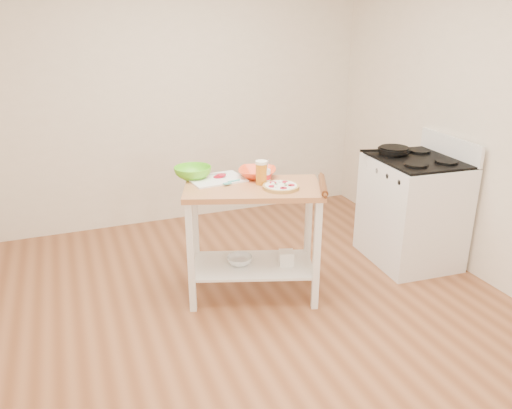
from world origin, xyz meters
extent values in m
cube|color=#945936|center=(0.00, 0.00, -0.01)|extent=(4.00, 4.50, 0.02)
cube|color=beige|center=(0.00, 2.26, 1.35)|extent=(4.00, 0.02, 2.70)
cube|color=beige|center=(2.01, 0.00, 1.35)|extent=(0.02, 4.50, 2.70)
cube|color=#B4764A|center=(0.13, 0.45, 0.88)|extent=(1.12, 0.84, 0.04)
cube|color=white|center=(0.13, 0.45, 0.25)|extent=(1.03, 0.76, 0.02)
cube|color=white|center=(-0.37, 0.38, 0.43)|extent=(0.06, 0.06, 0.86)
cube|color=white|center=(-0.22, 0.81, 0.43)|extent=(0.06, 0.06, 0.86)
cube|color=white|center=(0.49, 0.08, 0.43)|extent=(0.06, 0.06, 0.86)
cube|color=white|center=(0.64, 0.51, 0.43)|extent=(0.06, 0.06, 0.86)
cube|color=white|center=(1.65, 0.51, 0.46)|extent=(0.72, 0.83, 0.92)
cube|color=black|center=(1.65, 0.51, 0.93)|extent=(0.68, 0.78, 0.02)
cube|color=white|center=(1.97, 0.49, 1.02)|extent=(0.08, 0.78, 0.18)
cylinder|color=black|center=(1.56, 0.72, 0.98)|extent=(0.28, 0.28, 0.03)
cube|color=black|center=(1.35, 0.78, 0.98)|extent=(0.17, 0.07, 0.02)
cylinder|color=tan|center=(0.30, 0.32, 0.91)|extent=(0.26, 0.26, 0.02)
cylinder|color=tan|center=(0.30, 0.32, 0.92)|extent=(0.26, 0.26, 0.01)
cylinder|color=white|center=(0.30, 0.32, 0.92)|extent=(0.23, 0.23, 0.01)
cylinder|color=#B11025|center=(0.37, 0.28, 0.93)|extent=(0.05, 0.05, 0.01)
cylinder|color=#B11025|center=(0.35, 0.37, 0.93)|extent=(0.05, 0.05, 0.01)
cylinder|color=#B11025|center=(0.27, 0.39, 0.93)|extent=(0.05, 0.05, 0.01)
cylinder|color=#B11025|center=(0.23, 0.31, 0.93)|extent=(0.05, 0.05, 0.01)
cylinder|color=#B11025|center=(0.29, 0.24, 0.93)|extent=(0.05, 0.05, 0.01)
sphere|color=white|center=(0.35, 0.32, 0.93)|extent=(0.03, 0.03, 0.03)
sphere|color=white|center=(0.32, 0.38, 0.93)|extent=(0.03, 0.03, 0.03)
sphere|color=white|center=(0.25, 0.36, 0.93)|extent=(0.03, 0.03, 0.03)
sphere|color=white|center=(0.25, 0.28, 0.93)|extent=(0.03, 0.03, 0.03)
plane|color=#1E4D0F|center=(0.33, 0.29, 0.93)|extent=(0.03, 0.03, 0.00)
plane|color=#1E4D0F|center=(0.34, 0.33, 0.93)|extent=(0.03, 0.03, 0.00)
plane|color=#1E4D0F|center=(0.31, 0.38, 0.93)|extent=(0.03, 0.03, 0.00)
plane|color=#1E4D0F|center=(0.27, 0.34, 0.93)|extent=(0.03, 0.03, 0.00)
plane|color=#1E4D0F|center=(0.24, 0.30, 0.93)|extent=(0.03, 0.03, 0.00)
plane|color=#1E4D0F|center=(0.28, 0.25, 0.93)|extent=(0.03, 0.03, 0.00)
plane|color=#1E4D0F|center=(0.35, 0.27, 0.93)|extent=(0.03, 0.03, 0.00)
cube|color=white|center=(-0.07, 0.68, 0.91)|extent=(0.43, 0.34, 0.01)
cube|color=#F4EACC|center=(-0.20, 0.74, 0.92)|extent=(0.03, 0.03, 0.02)
cube|color=#F4EACC|center=(-0.16, 0.75, 0.92)|extent=(0.03, 0.03, 0.02)
cube|color=#F4EACC|center=(-0.13, 0.75, 0.92)|extent=(0.03, 0.03, 0.02)
cube|color=#F4EACC|center=(-0.20, 0.78, 0.92)|extent=(0.03, 0.03, 0.02)
cube|color=#F4EACC|center=(-0.17, 0.78, 0.92)|extent=(0.03, 0.03, 0.02)
cube|color=#F4EACC|center=(-0.13, 0.78, 0.92)|extent=(0.03, 0.03, 0.02)
cylinder|color=#B11025|center=(-0.05, 0.71, 0.92)|extent=(0.07, 0.07, 0.01)
cylinder|color=#B11025|center=(-0.04, 0.71, 0.92)|extent=(0.07, 0.07, 0.01)
cylinder|color=#B11025|center=(-0.02, 0.71, 0.93)|extent=(0.07, 0.07, 0.01)
cube|color=#45ADA4|center=(-0.04, 0.53, 0.92)|extent=(0.07, 0.05, 0.01)
cylinder|color=#45ADA4|center=(0.03, 0.56, 0.92)|extent=(0.10, 0.03, 0.01)
cube|color=silver|center=(-0.05, 0.78, 0.91)|extent=(0.18, 0.06, 0.00)
cube|color=black|center=(-0.18, 0.80, 0.92)|extent=(0.10, 0.04, 0.01)
imported|color=#FF4E24|center=(0.24, 0.63, 0.94)|extent=(0.39, 0.39, 0.07)
imported|color=#5ECA1F|center=(-0.23, 0.79, 0.94)|extent=(0.30, 0.30, 0.09)
cylinder|color=orange|center=(0.21, 0.47, 0.98)|extent=(0.08, 0.08, 0.15)
cylinder|color=white|center=(0.21, 0.47, 1.07)|extent=(0.09, 0.09, 0.02)
cylinder|color=white|center=(0.24, 0.48, 0.95)|extent=(0.08, 0.08, 0.10)
cylinder|color=red|center=(0.24, 0.48, 0.95)|extent=(0.09, 0.09, 0.04)
cylinder|color=silver|center=(0.26, 0.48, 1.03)|extent=(0.01, 0.06, 0.11)
cylinder|color=brown|center=(0.59, 0.21, 0.92)|extent=(0.22, 0.39, 0.05)
imported|color=silver|center=(0.04, 0.49, 0.29)|extent=(0.27, 0.27, 0.06)
cube|color=white|center=(0.37, 0.35, 0.31)|extent=(0.14, 0.14, 0.11)
camera|label=1|loc=(-1.11, -2.80, 2.05)|focal=35.00mm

